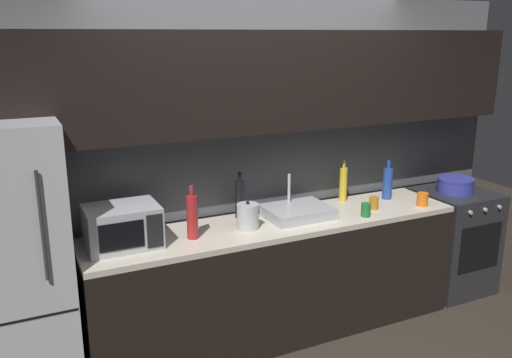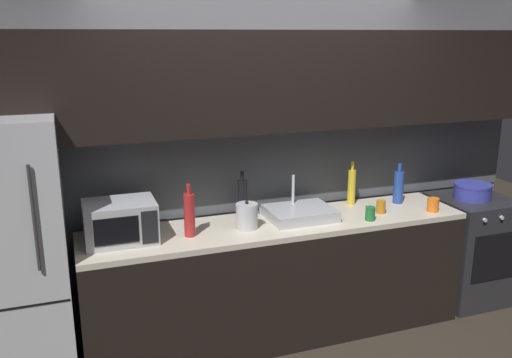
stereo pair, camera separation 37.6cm
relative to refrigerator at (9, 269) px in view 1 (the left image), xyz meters
name	(u,v)px [view 1 (the left image)]	position (x,y,z in m)	size (l,w,h in m)	color
back_wall	(260,127)	(1.80, 0.30, 0.67)	(4.58, 0.44, 2.50)	slate
counter_run	(277,278)	(1.80, 0.00, -0.43)	(2.84, 0.60, 0.90)	black
refrigerator	(9,269)	(0.00, 0.00, 0.00)	(0.68, 0.69, 1.76)	#B7BABF
oven_range	(452,240)	(3.56, 0.00, -0.43)	(0.60, 0.62, 0.90)	#232326
microwave	(122,226)	(0.68, 0.02, 0.15)	(0.46, 0.35, 0.27)	#A8AAAF
sink_basin	(297,212)	(1.98, 0.03, 0.06)	(0.48, 0.38, 0.30)	#ADAFB5
kettle	(248,216)	(1.54, -0.04, 0.11)	(0.19, 0.15, 0.20)	#B7BABF
wine_bottle_yellow	(343,184)	(2.51, 0.21, 0.16)	(0.06, 0.06, 0.35)	gold
wine_bottle_dark	(240,199)	(1.59, 0.21, 0.16)	(0.07, 0.07, 0.35)	black
wine_bottle_red	(192,217)	(1.13, -0.05, 0.17)	(0.08, 0.08, 0.36)	#A82323
wine_bottle_blue	(388,183)	(2.88, 0.11, 0.15)	(0.08, 0.08, 0.33)	#234299
mug_orange	(422,199)	(3.01, -0.17, 0.07)	(0.09, 0.09, 0.11)	orange
mug_green	(366,210)	(2.44, -0.18, 0.07)	(0.07, 0.07, 0.10)	#1E6B2D
mug_amber	(374,203)	(2.61, -0.07, 0.07)	(0.07, 0.07, 0.10)	#B27019
cooking_pot	(455,185)	(3.53, 0.00, 0.08)	(0.30, 0.30, 0.13)	#333899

